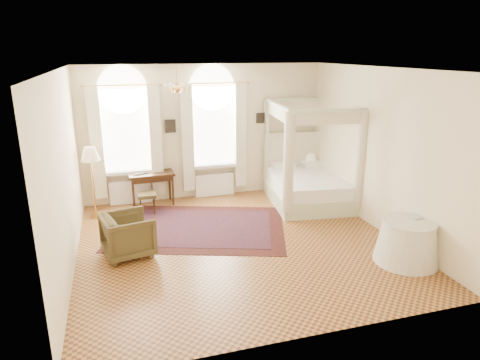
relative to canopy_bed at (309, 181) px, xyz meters
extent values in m
plane|color=#A06C2E|center=(-2.29, -1.72, -0.55)|extent=(6.00, 6.00, 0.00)
plane|color=beige|center=(-2.29, 1.28, 1.10)|extent=(6.00, 0.00, 6.00)
plane|color=beige|center=(-2.29, -4.72, 1.10)|extent=(6.00, 0.00, 6.00)
plane|color=beige|center=(-5.29, -1.72, 1.10)|extent=(0.00, 6.00, 6.00)
plane|color=beige|center=(0.71, -1.72, 1.10)|extent=(0.00, 6.00, 6.00)
plane|color=white|center=(-2.29, -1.72, 2.75)|extent=(6.00, 6.00, 0.00)
cube|color=white|center=(-4.19, 1.25, 1.25)|extent=(1.10, 0.04, 1.90)
cylinder|color=white|center=(-4.19, 1.25, 2.20)|extent=(1.10, 0.04, 1.10)
cube|color=white|center=(-4.19, 1.16, 0.26)|extent=(1.32, 0.24, 0.08)
cube|color=beige|center=(-4.86, 1.08, 1.00)|extent=(0.28, 0.14, 2.60)
cube|color=beige|center=(-3.52, 1.08, 1.00)|extent=(0.28, 0.14, 2.60)
cube|color=white|center=(-4.19, 1.18, -0.25)|extent=(1.00, 0.12, 0.58)
cube|color=white|center=(-2.09, 1.25, 1.25)|extent=(1.10, 0.04, 1.90)
cylinder|color=white|center=(-2.09, 1.25, 2.20)|extent=(1.10, 0.04, 1.10)
cube|color=white|center=(-2.09, 1.16, 0.26)|extent=(1.32, 0.24, 0.08)
cube|color=beige|center=(-2.76, 1.08, 1.00)|extent=(0.28, 0.14, 2.60)
cube|color=beige|center=(-1.42, 1.08, 1.00)|extent=(0.28, 0.14, 2.60)
cube|color=white|center=(-2.09, 1.18, -0.25)|extent=(1.00, 0.12, 0.58)
cylinder|color=#CA8C43|center=(-3.19, -0.52, 2.55)|extent=(0.02, 0.02, 0.40)
sphere|color=#CA8C43|center=(-3.19, -0.52, 2.33)|extent=(0.16, 0.16, 0.16)
sphere|color=beige|center=(-2.97, -0.52, 2.40)|extent=(0.07, 0.07, 0.07)
sphere|color=beige|center=(-3.08, -0.33, 2.40)|extent=(0.07, 0.07, 0.07)
sphere|color=beige|center=(-3.30, -0.33, 2.40)|extent=(0.07, 0.07, 0.07)
sphere|color=beige|center=(-3.41, -0.52, 2.40)|extent=(0.07, 0.07, 0.07)
sphere|color=beige|center=(-3.30, -0.71, 2.40)|extent=(0.07, 0.07, 0.07)
sphere|color=beige|center=(-3.08, -0.71, 2.40)|extent=(0.07, 0.07, 0.07)
cube|color=black|center=(-3.14, 1.25, 1.30)|extent=(0.26, 0.03, 0.32)
cube|color=black|center=(-0.84, 1.25, 1.40)|extent=(0.22, 0.03, 0.26)
cube|color=beige|center=(0.00, 0.01, -0.37)|extent=(2.03, 2.39, 0.38)
cube|color=silver|center=(0.00, 0.01, -0.03)|extent=(1.91, 2.27, 0.29)
cube|color=beige|center=(0.13, 1.06, 0.38)|extent=(1.77, 0.30, 1.25)
cube|color=beige|center=(-0.69, 1.14, 0.64)|extent=(0.10, 0.10, 2.40)
cube|color=beige|center=(0.94, 0.94, 0.64)|extent=(0.10, 0.10, 2.40)
cube|color=beige|center=(-0.94, -0.91, 0.64)|extent=(0.10, 0.10, 2.40)
cube|color=beige|center=(0.69, -1.11, 0.64)|extent=(0.10, 0.10, 2.40)
cube|color=beige|center=(0.13, 1.04, 1.84)|extent=(1.77, 0.30, 0.08)
cube|color=beige|center=(-0.12, -1.01, 1.84)|extent=(1.77, 0.30, 0.08)
cube|color=beige|center=(-0.82, 0.11, 1.84)|extent=(0.35, 2.18, 0.08)
cube|color=beige|center=(0.82, -0.09, 1.84)|extent=(0.35, 2.18, 0.08)
cube|color=beige|center=(0.13, 1.04, 1.70)|extent=(1.83, 0.26, 0.29)
cube|color=beige|center=(-0.12, -1.01, 1.70)|extent=(1.83, 0.26, 0.29)
cube|color=beige|center=(-0.82, 0.11, 1.70)|extent=(0.31, 2.24, 0.29)
cube|color=beige|center=(0.82, -0.09, 1.70)|extent=(0.31, 2.24, 0.29)
cylinder|color=beige|center=(-0.94, -0.91, 0.75)|extent=(0.23, 0.23, 2.19)
cylinder|color=beige|center=(0.69, -1.11, 0.75)|extent=(0.23, 0.23, 2.19)
cube|color=#331C0D|center=(0.41, 0.98, -0.29)|extent=(0.45, 0.42, 0.53)
cylinder|color=#CA8C43|center=(0.49, 0.95, 0.09)|extent=(0.13, 0.13, 0.22)
cone|color=beige|center=(0.49, 0.95, 0.31)|extent=(0.31, 0.31, 0.25)
cube|color=#331C0D|center=(-3.68, 0.98, 0.21)|extent=(1.09, 0.60, 0.06)
cube|color=#331C0D|center=(-3.68, 0.98, 0.11)|extent=(0.97, 0.49, 0.11)
cylinder|color=#331C0D|center=(-4.15, 1.17, -0.18)|extent=(0.05, 0.05, 0.74)
cylinder|color=#331C0D|center=(-3.22, 1.22, -0.18)|extent=(0.05, 0.05, 0.74)
cylinder|color=#331C0D|center=(-4.13, 0.75, -0.18)|extent=(0.05, 0.05, 0.74)
cylinder|color=#331C0D|center=(-3.20, 0.79, -0.18)|extent=(0.05, 0.05, 0.74)
imported|color=black|center=(-3.94, 1.00, 0.25)|extent=(0.38, 0.31, 0.03)
cube|color=#44371D|center=(-3.85, 0.45, -0.13)|extent=(0.42, 0.42, 0.08)
cylinder|color=#331C0D|center=(-4.00, 0.31, -0.36)|extent=(0.04, 0.04, 0.39)
cylinder|color=#331C0D|center=(-3.70, 0.30, -0.36)|extent=(0.04, 0.04, 0.39)
cylinder|color=#331C0D|center=(-3.99, 0.61, -0.36)|extent=(0.04, 0.04, 0.39)
cylinder|color=#331C0D|center=(-3.69, 0.60, -0.36)|extent=(0.04, 0.04, 0.39)
imported|color=#43371C|center=(-4.35, -1.63, -0.16)|extent=(1.03, 1.01, 0.79)
cube|color=silver|center=(-4.43, -1.82, -0.17)|extent=(0.63, 0.49, 0.02)
cylinder|color=#CA8C43|center=(-4.64, -2.03, -0.36)|extent=(0.02, 0.02, 0.38)
cylinder|color=#CA8C43|center=(-4.16, -1.94, -0.36)|extent=(0.02, 0.02, 0.38)
cylinder|color=#CA8C43|center=(-4.70, -1.71, -0.36)|extent=(0.02, 0.02, 0.38)
cylinder|color=#CA8C43|center=(-4.22, -1.62, -0.36)|extent=(0.02, 0.02, 0.38)
cylinder|color=#CA8C43|center=(-4.99, 0.52, -0.54)|extent=(0.28, 0.28, 0.03)
cylinder|color=#CA8C43|center=(-4.99, 0.52, 0.15)|extent=(0.04, 0.04, 1.41)
cone|color=beige|center=(-4.99, 0.52, 0.91)|extent=(0.41, 0.41, 0.30)
cube|color=#41170F|center=(-2.87, -0.77, -0.55)|extent=(4.17, 3.55, 0.01)
cube|color=black|center=(-2.87, -0.77, -0.54)|extent=(3.47, 2.85, 0.01)
cone|color=#EDE5CE|center=(0.36, -3.28, -0.19)|extent=(1.13, 1.13, 0.73)
cylinder|color=#EDE5CE|center=(0.36, -3.28, 0.19)|extent=(0.92, 0.92, 0.04)
imported|color=black|center=(0.47, -3.14, 0.23)|extent=(0.23, 0.29, 0.03)
camera|label=1|loc=(-4.42, -9.04, 3.06)|focal=32.00mm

